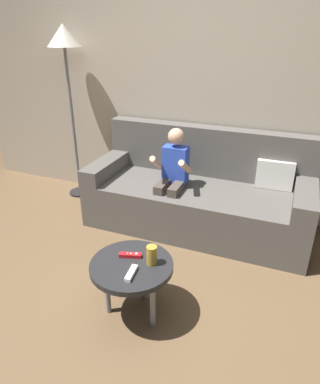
# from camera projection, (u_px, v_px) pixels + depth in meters

# --- Properties ---
(ground_plane) EXTENTS (10.28, 10.28, 0.00)m
(ground_plane) POSITION_uv_depth(u_px,v_px,m) (102.00, 336.00, 2.12)
(ground_plane) COLOR brown
(wall_back) EXTENTS (5.14, 0.05, 2.50)m
(wall_back) POSITION_uv_depth(u_px,v_px,m) (199.00, 81.00, 3.18)
(wall_back) COLOR #B2A38E
(wall_back) RESTS_ON ground
(couch) EXTENTS (1.98, 0.80, 0.87)m
(couch) POSITION_uv_depth(u_px,v_px,m) (199.00, 195.00, 3.21)
(couch) COLOR #56514C
(couch) RESTS_ON ground
(person_seated_on_couch) EXTENTS (0.31, 0.37, 0.93)m
(person_seated_on_couch) POSITION_uv_depth(u_px,v_px,m) (172.00, 175.00, 3.03)
(person_seated_on_couch) COLOR #4C4238
(person_seated_on_couch) RESTS_ON ground
(coffee_table) EXTENTS (0.51, 0.51, 0.40)m
(coffee_table) POSITION_uv_depth(u_px,v_px,m) (132.00, 269.00, 2.14)
(coffee_table) COLOR #232326
(coffee_table) RESTS_ON ground
(game_remote_white_near_edge) EXTENTS (0.05, 0.14, 0.03)m
(game_remote_white_near_edge) POSITION_uv_depth(u_px,v_px,m) (131.00, 273.00, 2.02)
(game_remote_white_near_edge) COLOR white
(game_remote_white_near_edge) RESTS_ON coffee_table
(game_remote_red_center) EXTENTS (0.14, 0.08, 0.03)m
(game_remote_red_center) POSITION_uv_depth(u_px,v_px,m) (130.00, 255.00, 2.18)
(game_remote_red_center) COLOR red
(game_remote_red_center) RESTS_ON coffee_table
(soda_can) EXTENTS (0.07, 0.07, 0.12)m
(soda_can) POSITION_uv_depth(u_px,v_px,m) (152.00, 255.00, 2.09)
(soda_can) COLOR #B78C2D
(soda_can) RESTS_ON coffee_table
(floor_lamp) EXTENTS (0.32, 0.32, 1.73)m
(floor_lamp) POSITION_uv_depth(u_px,v_px,m) (65.00, 50.00, 3.29)
(floor_lamp) COLOR black
(floor_lamp) RESTS_ON ground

